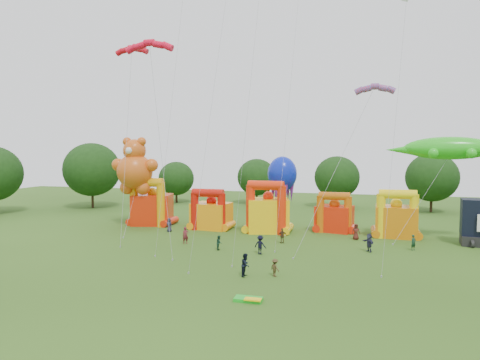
% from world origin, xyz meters
% --- Properties ---
extents(ground, '(160.00, 160.00, 0.00)m').
position_xyz_m(ground, '(0.00, 0.00, 0.00)').
color(ground, '#2B4A14').
rests_on(ground, ground).
extents(tree_ring, '(119.71, 121.77, 12.07)m').
position_xyz_m(tree_ring, '(-1.14, 0.59, 6.26)').
color(tree_ring, '#352314').
rests_on(tree_ring, ground).
extents(bouncy_castle_0, '(6.21, 5.41, 6.83)m').
position_xyz_m(bouncy_castle_0, '(-17.17, 28.04, 2.59)').
color(bouncy_castle_0, red).
rests_on(bouncy_castle_0, ground).
extents(bouncy_castle_1, '(5.28, 4.45, 5.59)m').
position_xyz_m(bouncy_castle_1, '(-7.89, 27.20, 2.13)').
color(bouncy_castle_1, orange).
rests_on(bouncy_castle_1, ground).
extents(bouncy_castle_2, '(6.08, 5.34, 6.83)m').
position_xyz_m(bouncy_castle_2, '(0.06, 26.94, 2.59)').
color(bouncy_castle_2, yellow).
rests_on(bouncy_castle_2, ground).
extents(bouncy_castle_3, '(5.14, 4.48, 5.32)m').
position_xyz_m(bouncy_castle_3, '(8.45, 29.62, 2.05)').
color(bouncy_castle_3, red).
rests_on(bouncy_castle_3, ground).
extents(bouncy_castle_4, '(5.01, 4.09, 5.98)m').
position_xyz_m(bouncy_castle_4, '(15.98, 27.98, 2.28)').
color(bouncy_castle_4, orange).
rests_on(bouncy_castle_4, ground).
extents(teddy_bear_kite, '(6.97, 10.47, 12.62)m').
position_xyz_m(teddy_bear_kite, '(-18.28, 24.82, 5.94)').
color(teddy_bear_kite, '#CF5617').
rests_on(teddy_bear_kite, ground).
extents(gecko_kite, '(13.06, 6.17, 12.42)m').
position_xyz_m(gecko_kite, '(19.32, 25.70, 6.71)').
color(gecko_kite, green).
rests_on(gecko_kite, ground).
extents(octopus_kite, '(4.05, 8.13, 9.95)m').
position_xyz_m(octopus_kite, '(1.46, 30.22, 5.48)').
color(octopus_kite, '#0C20B6').
rests_on(octopus_kite, ground).
extents(parafoil_kites, '(33.44, 12.63, 24.53)m').
position_xyz_m(parafoil_kites, '(0.67, 17.23, 9.97)').
color(parafoil_kites, red).
rests_on(parafoil_kites, ground).
extents(diamond_kites, '(24.21, 16.28, 37.94)m').
position_xyz_m(diamond_kites, '(1.35, 13.92, 16.07)').
color(diamond_kites, red).
rests_on(diamond_kites, ground).
extents(folded_kite_bundle, '(2.01, 1.12, 0.31)m').
position_xyz_m(folded_kite_bundle, '(3.89, 1.37, 0.14)').
color(folded_kite_bundle, green).
rests_on(folded_kite_bundle, ground).
extents(spectator_0, '(1.01, 0.80, 1.81)m').
position_xyz_m(spectator_0, '(-12.46, 23.72, 0.90)').
color(spectator_0, '#26263F').
rests_on(spectator_0, ground).
extents(spectator_1, '(0.84, 0.80, 1.94)m').
position_xyz_m(spectator_1, '(-7.65, 17.61, 0.97)').
color(spectator_1, maroon).
rests_on(spectator_1, ground).
extents(spectator_2, '(0.73, 0.86, 1.56)m').
position_xyz_m(spectator_2, '(-3.00, 15.77, 0.78)').
color(spectator_2, '#153626').
rests_on(spectator_2, ground).
extents(spectator_3, '(1.39, 0.96, 1.97)m').
position_xyz_m(spectator_3, '(1.70, 14.99, 0.98)').
color(spectator_3, black).
rests_on(spectator_3, ground).
extents(spectator_4, '(1.10, 0.82, 1.73)m').
position_xyz_m(spectator_4, '(3.02, 20.79, 0.87)').
color(spectator_4, '#47301C').
rests_on(spectator_4, ground).
extents(spectator_5, '(1.44, 1.83, 1.94)m').
position_xyz_m(spectator_5, '(12.55, 19.05, 0.97)').
color(spectator_5, '#2B2B48').
rests_on(spectator_5, ground).
extents(spectator_6, '(0.99, 0.70, 1.92)m').
position_xyz_m(spectator_6, '(11.22, 25.00, 0.96)').
color(spectator_6, '#4D1D16').
rests_on(spectator_6, ground).
extents(spectator_7, '(0.73, 0.70, 1.68)m').
position_xyz_m(spectator_7, '(17.16, 21.00, 0.84)').
color(spectator_7, '#153622').
rests_on(spectator_7, ground).
extents(spectator_8, '(0.81, 1.01, 1.96)m').
position_xyz_m(spectator_8, '(2.16, 7.14, 0.98)').
color(spectator_8, black).
rests_on(spectator_8, ground).
extents(spectator_9, '(1.12, 1.07, 1.53)m').
position_xyz_m(spectator_9, '(4.59, 7.71, 0.76)').
color(spectator_9, '#44341B').
rests_on(spectator_9, ground).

